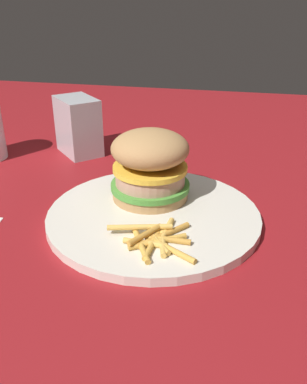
{
  "coord_description": "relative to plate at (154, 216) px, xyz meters",
  "views": [
    {
      "loc": [
        0.51,
        0.09,
        0.28
      ],
      "look_at": [
        0.03,
        -0.02,
        0.04
      ],
      "focal_mm": 38.54,
      "sensor_mm": 36.0,
      "label": 1
    }
  ],
  "objects": [
    {
      "name": "ground_plane",
      "position": [
        -0.03,
        0.02,
        -0.01
      ],
      "size": [
        1.6,
        1.6,
        0.0
      ],
      "primitive_type": "plane",
      "color": "maroon"
    },
    {
      "name": "plate",
      "position": [
        0.0,
        0.0,
        0.0
      ],
      "size": [
        0.29,
        0.29,
        0.01
      ],
      "primitive_type": "cylinder",
      "color": "silver",
      "rests_on": "ground_plane"
    },
    {
      "name": "sandwich",
      "position": [
        -0.04,
        -0.01,
        0.06
      ],
      "size": [
        0.11,
        0.11,
        0.1
      ],
      "color": "tan",
      "rests_on": "plate"
    },
    {
      "name": "fries_pile",
      "position": [
        0.07,
        0.02,
        0.01
      ],
      "size": [
        0.1,
        0.12,
        0.01
      ],
      "color": "#E5B251",
      "rests_on": "plate"
    },
    {
      "name": "napkin_dispenser",
      "position": [
        -0.22,
        -0.19,
        0.05
      ],
      "size": [
        0.11,
        0.11,
        0.11
      ],
      "primitive_type": "cube",
      "rotation": [
        0.0,
        0.0,
        0.78
      ],
      "color": "#B7BABF",
      "rests_on": "ground_plane"
    }
  ]
}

